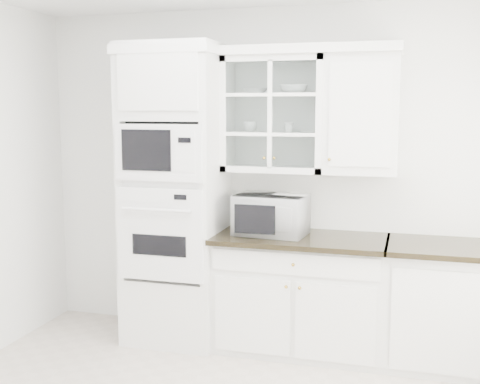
% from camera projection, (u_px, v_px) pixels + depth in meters
% --- Properties ---
extents(room_shell, '(4.00, 3.50, 2.70)m').
position_uv_depth(room_shell, '(228.00, 128.00, 3.64)').
color(room_shell, white).
rests_on(room_shell, ground).
extents(oven_column, '(0.76, 0.68, 2.40)m').
position_uv_depth(oven_column, '(175.00, 195.00, 4.86)').
color(oven_column, white).
rests_on(oven_column, ground).
extents(base_cabinet_run, '(1.32, 0.67, 0.92)m').
position_uv_depth(base_cabinet_run, '(301.00, 293.00, 4.71)').
color(base_cabinet_run, white).
rests_on(base_cabinet_run, ground).
extents(extra_base_cabinet, '(0.72, 0.67, 0.92)m').
position_uv_depth(extra_base_cabinet, '(434.00, 304.00, 4.44)').
color(extra_base_cabinet, white).
rests_on(extra_base_cabinet, ground).
extents(upper_cabinet_glass, '(0.80, 0.33, 0.90)m').
position_uv_depth(upper_cabinet_glass, '(275.00, 114.00, 4.72)').
color(upper_cabinet_glass, white).
rests_on(upper_cabinet_glass, room_shell).
extents(upper_cabinet_solid, '(0.55, 0.33, 0.90)m').
position_uv_depth(upper_cabinet_solid, '(362.00, 115.00, 4.53)').
color(upper_cabinet_solid, white).
rests_on(upper_cabinet_solid, room_shell).
extents(crown_molding, '(2.14, 0.38, 0.07)m').
position_uv_depth(crown_molding, '(261.00, 51.00, 4.66)').
color(crown_molding, white).
rests_on(crown_molding, room_shell).
extents(countertop_microwave, '(0.58, 0.49, 0.31)m').
position_uv_depth(countertop_microwave, '(272.00, 214.00, 4.69)').
color(countertop_microwave, white).
rests_on(countertop_microwave, base_cabinet_run).
extents(bowl_a, '(0.21, 0.21, 0.05)m').
position_uv_depth(bowl_a, '(255.00, 91.00, 4.73)').
color(bowl_a, white).
rests_on(bowl_a, upper_cabinet_glass).
extents(bowl_b, '(0.26, 0.26, 0.07)m').
position_uv_depth(bowl_b, '(294.00, 89.00, 4.63)').
color(bowl_b, white).
rests_on(bowl_b, upper_cabinet_glass).
extents(cup_a, '(0.13, 0.13, 0.08)m').
position_uv_depth(cup_a, '(250.00, 127.00, 4.78)').
color(cup_a, white).
rests_on(cup_a, upper_cabinet_glass).
extents(cup_b, '(0.11, 0.11, 0.08)m').
position_uv_depth(cup_b, '(289.00, 127.00, 4.70)').
color(cup_b, white).
rests_on(cup_b, upper_cabinet_glass).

